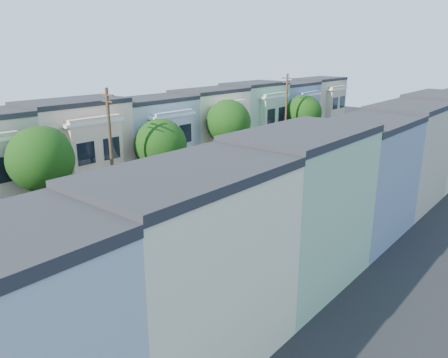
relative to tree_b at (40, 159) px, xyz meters
name	(u,v)px	position (x,y,z in m)	size (l,w,h in m)	color
ground	(147,240)	(6.30, 3.91, -5.61)	(160.00, 160.00, 0.00)	black
road_slab	(267,190)	(6.30, 18.91, -5.60)	(12.00, 70.00, 0.02)	black
curb_left	(219,177)	(0.25, 18.91, -5.53)	(0.30, 70.00, 0.15)	gray
curb_right	(324,202)	(12.35, 18.91, -5.53)	(0.30, 70.00, 0.15)	gray
sidewalk_left	(210,175)	(-1.05, 18.91, -5.53)	(2.60, 70.00, 0.15)	gray
sidewalk_right	(338,206)	(13.65, 18.91, -5.53)	(2.60, 70.00, 0.15)	gray
centerline	(267,190)	(6.30, 18.91, -5.61)	(0.12, 70.00, 0.01)	gold
townhouse_row_left	(185,170)	(-4.85, 18.91, -5.61)	(5.00, 70.00, 8.50)	#7C8BA3
townhouse_row_right	(382,217)	(17.45, 18.91, -5.61)	(5.00, 70.00, 8.50)	#7C8BA3
tree_b	(40,159)	(0.00, 0.00, 0.00)	(4.60, 4.60, 7.94)	black
tree_c	(160,145)	(0.00, 11.08, -0.84)	(4.70, 4.70, 7.13)	black
tree_d	(228,122)	(0.00, 20.56, 0.04)	(4.70, 4.70, 8.02)	black
tree_e	(303,113)	(0.00, 36.11, -0.65)	(4.70, 4.70, 7.33)	black
tree_far_r	(402,132)	(13.20, 34.86, -1.46)	(3.10, 3.10, 5.75)	black
utility_pole_near	(111,151)	(0.00, 5.91, -0.46)	(1.60, 0.26, 10.00)	#42301E
utility_pole_far	(286,115)	(0.00, 31.91, -0.46)	(1.60, 0.26, 10.00)	#42301E
fedex_truck	(276,176)	(7.83, 17.98, -3.78)	(2.63, 6.82, 3.27)	white
lead_sedan	(343,166)	(9.06, 29.48, -4.97)	(2.12, 4.59, 1.28)	black
parked_left_b	(14,245)	(1.40, -3.17, -4.95)	(1.39, 3.93, 1.31)	black
parked_left_c	(97,217)	(1.40, 3.24, -4.90)	(1.99, 4.74, 1.42)	#9CA3AE
parked_left_d	(210,180)	(1.40, 16.11, -4.93)	(1.61, 4.21, 1.36)	#4F131D
parked_right_a	(99,298)	(11.20, -3.38, -4.89)	(1.70, 4.44, 1.44)	#434343
parked_right_b	(195,252)	(11.20, 3.71, -4.95)	(1.38, 3.92, 1.31)	silver
parked_right_c	(322,188)	(11.20, 20.70, -4.91)	(1.96, 4.68, 1.40)	black
parked_right_d	(364,167)	(11.20, 30.19, -4.85)	(2.12, 5.05, 1.52)	#0C1538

